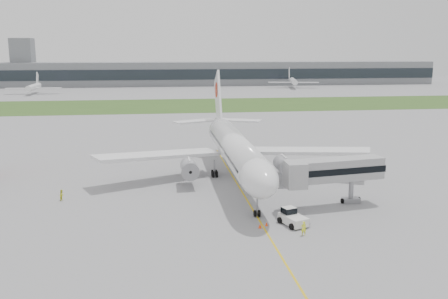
{
  "coord_description": "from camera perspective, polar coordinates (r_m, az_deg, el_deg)",
  "views": [
    {
      "loc": [
        -13.02,
        -77.93,
        22.32
      ],
      "look_at": [
        -2.2,
        2.0,
        5.88
      ],
      "focal_mm": 40.0,
      "sensor_mm": 36.0,
      "label": 1
    }
  ],
  "objects": [
    {
      "name": "terminal_building",
      "position": [
        308.46,
        -5.35,
        8.63
      ],
      "size": [
        320.0,
        22.3,
        14.0
      ],
      "color": "slate",
      "rests_on": "ground"
    },
    {
      "name": "distant_aircraft_left",
      "position": [
        265.32,
        -20.88,
        5.94
      ],
      "size": [
        26.59,
        23.53,
        10.07
      ],
      "primitive_type": null,
      "rotation": [
        0.0,
        0.0,
        0.01
      ],
      "color": "white",
      "rests_on": "ground"
    },
    {
      "name": "safety_cone_right",
      "position": [
        64.67,
        4.88,
        -8.47
      ],
      "size": [
        0.37,
        0.37,
        0.51
      ],
      "primitive_type": "cone",
      "color": "#FF410D",
      "rests_on": "ground"
    },
    {
      "name": "grass_strip",
      "position": [
        199.61,
        -3.94,
        5.08
      ],
      "size": [
        600.0,
        50.0,
        0.02
      ],
      "primitive_type": "cube",
      "color": "#30511E",
      "rests_on": "ground"
    },
    {
      "name": "airliner",
      "position": [
        85.46,
        1.2,
        0.28
      ],
      "size": [
        48.13,
        53.95,
        17.88
      ],
      "color": "white",
      "rests_on": "ground"
    },
    {
      "name": "jet_bridge",
      "position": [
        72.28,
        11.98,
        -2.4
      ],
      "size": [
        15.22,
        6.53,
        7.09
      ],
      "rotation": [
        0.0,
        0.0,
        0.16
      ],
      "color": "#9D9DA0",
      "rests_on": "ground"
    },
    {
      "name": "apron_markings",
      "position": [
        77.37,
        2.32,
        -5.25
      ],
      "size": [
        70.0,
        70.0,
        0.04
      ],
      "primitive_type": null,
      "color": "gold",
      "rests_on": "ground"
    },
    {
      "name": "safety_cone_left",
      "position": [
        63.82,
        4.13,
        -8.7
      ],
      "size": [
        0.43,
        0.43,
        0.59
      ],
      "primitive_type": "cone",
      "color": "#FF410D",
      "rests_on": "ground"
    },
    {
      "name": "control_tower",
      "position": [
        320.13,
        -21.76,
        6.71
      ],
      "size": [
        12.0,
        12.0,
        56.0
      ],
      "primitive_type": null,
      "color": "slate",
      "rests_on": "ground"
    },
    {
      "name": "distant_aircraft_right",
      "position": [
        289.13,
        7.92,
        6.98
      ],
      "size": [
        32.97,
        30.34,
        10.92
      ],
      "primitive_type": null,
      "rotation": [
        0.0,
        0.0,
        -0.2
      ],
      "color": "white",
      "rests_on": "ground"
    },
    {
      "name": "pushback_tug",
      "position": [
        65.39,
        7.8,
        -7.67
      ],
      "size": [
        3.7,
        4.51,
        2.04
      ],
      "rotation": [
        0.0,
        0.0,
        0.34
      ],
      "color": "silver",
      "rests_on": "ground"
    },
    {
      "name": "ground_crew_far",
      "position": [
        78.37,
        -18.03,
        -4.97
      ],
      "size": [
        0.85,
        0.97,
        1.67
      ],
      "primitive_type": "imported",
      "rotation": [
        0.0,
        0.0,
        1.25
      ],
      "color": "yellow",
      "rests_on": "ground"
    },
    {
      "name": "ground",
      "position": [
        82.1,
        1.71,
        -4.26
      ],
      "size": [
        600.0,
        600.0,
        0.0
      ],
      "primitive_type": "plane",
      "color": "gray",
      "rests_on": "ground"
    },
    {
      "name": "ground_crew_near",
      "position": [
        61.91,
        9.09,
        -8.89
      ],
      "size": [
        0.66,
        0.46,
        1.77
      ],
      "primitive_type": "imported",
      "rotation": [
        0.0,
        0.0,
        3.09
      ],
      "color": "#F2FF2A",
      "rests_on": "ground"
    }
  ]
}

